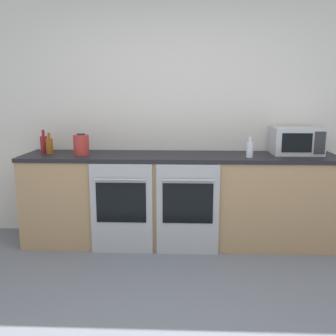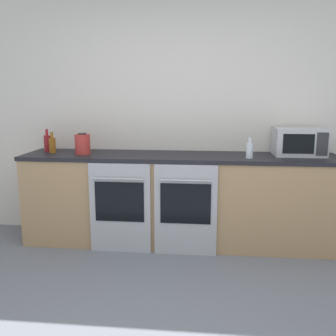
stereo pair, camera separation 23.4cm
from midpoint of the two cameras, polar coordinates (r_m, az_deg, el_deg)
name	(u,v)px [view 2 (the right image)]	position (r m, az deg, el deg)	size (l,w,h in m)	color
wall_back	(182,115)	(4.06, 3.80, 8.02)	(10.00, 0.06, 2.60)	silver
counter_back	(179,199)	(3.86, 3.46, -4.74)	(3.16, 0.63, 0.92)	tan
oven_left	(120,208)	(3.63, -5.50, -6.06)	(0.59, 0.06, 0.88)	#A8AAAF
oven_right	(186,210)	(3.56, 4.58, -6.38)	(0.59, 0.06, 0.88)	#A8AAAF
microwave	(299,142)	(3.97, 20.92, 3.77)	(0.48, 0.37, 0.27)	#B7BABF
bottle_red	(47,143)	(4.15, -16.38, 3.72)	(0.07, 0.07, 0.24)	maroon
bottle_clear	(250,150)	(3.65, 14.12, 2.65)	(0.07, 0.07, 0.20)	silver
bottle_amber	(52,145)	(4.04, -15.65, 3.45)	(0.07, 0.07, 0.21)	#8C5114
kettle	(83,144)	(3.87, -11.21, 3.60)	(0.15, 0.15, 0.21)	#B2332D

